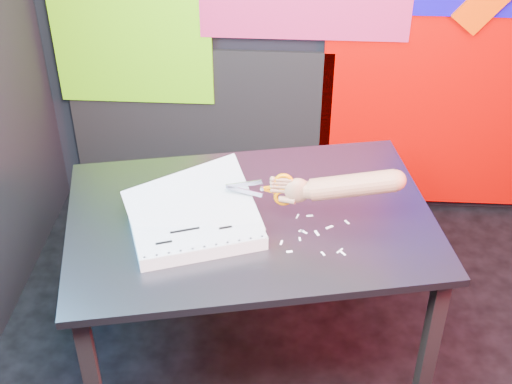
{
  "coord_description": "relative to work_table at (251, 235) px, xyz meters",
  "views": [
    {
      "loc": [
        -0.28,
        -1.62,
        2.28
      ],
      "look_at": [
        -0.4,
        0.34,
        0.87
      ],
      "focal_mm": 50.0,
      "sensor_mm": 36.0,
      "label": 1
    }
  ],
  "objects": [
    {
      "name": "work_table",
      "position": [
        0.0,
        0.0,
        0.0
      ],
      "size": [
        1.43,
        1.1,
        0.75
      ],
      "rotation": [
        0.0,
        0.0,
        0.21
      ],
      "color": "#272525",
      "rests_on": "ground"
    },
    {
      "name": "room",
      "position": [
        0.42,
        -0.36,
        0.68
      ],
      "size": [
        3.01,
        3.01,
        2.71
      ],
      "color": "black",
      "rests_on": "ground"
    },
    {
      "name": "scissors",
      "position": [
        0.1,
        -0.04,
        0.23
      ],
      "size": [
        0.23,
        0.02,
        0.13
      ],
      "rotation": [
        0.0,
        0.0,
        -0.03
      ],
      "color": "#B6B9D1",
      "rests_on": "printout_stack"
    },
    {
      "name": "paper_clippings",
      "position": [
        0.23,
        -0.09,
        0.08
      ],
      "size": [
        0.24,
        0.22,
        0.0
      ],
      "color": "white",
      "rests_on": "work_table"
    },
    {
      "name": "backdrop",
      "position": [
        0.48,
        1.1,
        0.29
      ],
      "size": [
        2.88,
        0.05,
        2.08
      ],
      "color": "#CE0300",
      "rests_on": "ground"
    },
    {
      "name": "printout_stack",
      "position": [
        -0.18,
        -0.1,
        0.11
      ],
      "size": [
        0.51,
        0.43,
        0.22
      ],
      "rotation": [
        0.0,
        0.0,
        0.34
      ],
      "color": "silver",
      "rests_on": "work_table"
    },
    {
      "name": "hand_forearm",
      "position": [
        0.31,
        -0.04,
        0.26
      ],
      "size": [
        0.44,
        0.08,
        0.14
      ],
      "rotation": [
        0.0,
        0.0,
        -0.03
      ],
      "color": "#AB6943",
      "rests_on": "work_table"
    }
  ]
}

